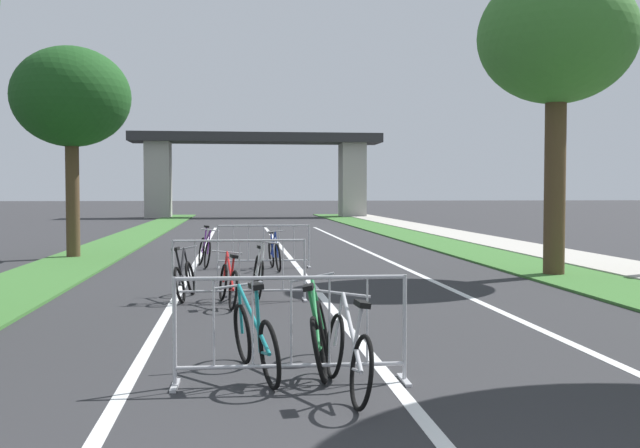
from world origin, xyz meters
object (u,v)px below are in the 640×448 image
(bicycle_purple_0, at_px, (205,251))
(bicycle_red_1, at_px, (228,284))
(crowd_barrier_third, at_px, (264,247))
(bicycle_white_4, at_px, (258,274))
(bicycle_silver_2, at_px, (348,353))
(bicycle_green_7, at_px, (320,335))
(bicycle_teal_5, at_px, (255,339))
(tree_left_pine_near, at_px, (71,98))
(bicycle_black_6, at_px, (185,279))
(tree_right_pine_far, at_px, (557,40))
(crowd_barrier_second, at_px, (239,271))
(crowd_barrier_nearest, at_px, (291,331))
(bicycle_blue_3, at_px, (274,254))

(bicycle_purple_0, height_order, bicycle_red_1, bicycle_purple_0)
(crowd_barrier_third, bearing_deg, bicycle_red_1, -97.73)
(crowd_barrier_third, xyz_separation_m, bicycle_white_4, (-0.28, -4.86, -0.13))
(bicycle_purple_0, distance_m, bicycle_silver_2, 11.89)
(bicycle_red_1, xyz_separation_m, bicycle_green_7, (0.99, -4.53, 0.01))
(crowd_barrier_third, distance_m, bicycle_teal_5, 10.56)
(tree_left_pine_near, height_order, bicycle_red_1, tree_left_pine_near)
(bicycle_silver_2, distance_m, bicycle_black_6, 6.51)
(bicycle_teal_5, distance_m, bicycle_green_7, 0.70)
(tree_right_pine_far, xyz_separation_m, bicycle_silver_2, (-5.93, -8.83, -4.78))
(tree_left_pine_near, bearing_deg, bicycle_silver_2, -69.16)
(crowd_barrier_second, xyz_separation_m, crowd_barrier_third, (0.61, 5.46, 0.00))
(crowd_barrier_nearest, height_order, bicycle_teal_5, crowd_barrier_nearest)
(bicycle_silver_2, relative_size, bicycle_black_6, 1.08)
(bicycle_red_1, height_order, bicycle_white_4, bicycle_white_4)
(tree_right_pine_far, relative_size, bicycle_silver_2, 3.82)
(bicycle_red_1, bearing_deg, crowd_barrier_third, 73.13)
(tree_left_pine_near, distance_m, bicycle_silver_2, 16.05)
(crowd_barrier_third, relative_size, bicycle_black_6, 1.40)
(tree_right_pine_far, relative_size, bicycle_black_6, 4.11)
(tree_right_pine_far, distance_m, bicycle_silver_2, 11.66)
(bicycle_blue_3, bearing_deg, bicycle_green_7, 84.07)
(crowd_barrier_second, distance_m, bicycle_white_4, 0.70)
(bicycle_purple_0, height_order, bicycle_white_4, bicycle_white_4)
(tree_left_pine_near, xyz_separation_m, bicycle_silver_2, (5.52, -14.51, -4.06))
(tree_left_pine_near, height_order, bicycle_purple_0, tree_left_pine_near)
(bicycle_white_4, relative_size, bicycle_green_7, 1.00)
(tree_left_pine_near, height_order, crowd_barrier_nearest, tree_left_pine_near)
(bicycle_silver_2, xyz_separation_m, bicycle_green_7, (-0.15, 0.89, 0.00))
(bicycle_purple_0, relative_size, bicycle_teal_5, 0.97)
(tree_left_pine_near, height_order, bicycle_green_7, tree_left_pine_near)
(crowd_barrier_nearest, height_order, bicycle_red_1, crowd_barrier_nearest)
(bicycle_white_4, bearing_deg, bicycle_teal_5, 85.45)
(tree_right_pine_far, bearing_deg, bicycle_purple_0, 159.22)
(bicycle_white_4, bearing_deg, bicycle_green_7, 92.44)
(bicycle_white_4, relative_size, bicycle_black_6, 1.08)
(bicycle_red_1, bearing_deg, bicycle_purple_0, 86.67)
(bicycle_purple_0, bearing_deg, crowd_barrier_third, 151.38)
(bicycle_purple_0, bearing_deg, crowd_barrier_nearest, 85.96)
(tree_left_pine_near, bearing_deg, tree_right_pine_far, -26.38)
(bicycle_white_4, distance_m, bicycle_black_6, 1.29)
(tree_right_pine_far, xyz_separation_m, bicycle_teal_5, (-6.76, -8.10, -4.77))
(bicycle_purple_0, xyz_separation_m, bicycle_teal_5, (0.95, -11.02, -0.02))
(crowd_barrier_second, xyz_separation_m, bicycle_purple_0, (-0.83, 5.93, -0.13))
(bicycle_red_1, distance_m, bicycle_silver_2, 5.54)
(bicycle_white_4, bearing_deg, bicycle_blue_3, -99.09)
(crowd_barrier_second, bearing_deg, bicycle_black_6, 157.01)
(bicycle_blue_3, height_order, bicycle_teal_5, bicycle_teal_5)
(crowd_barrier_nearest, height_order, bicycle_silver_2, crowd_barrier_nearest)
(crowd_barrier_second, distance_m, bicycle_silver_2, 5.91)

